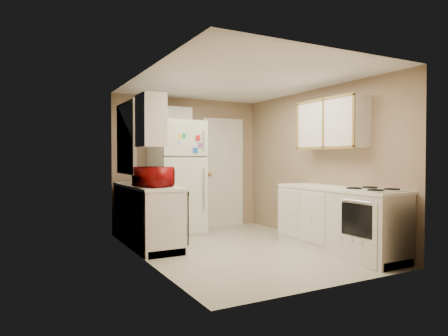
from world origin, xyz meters
name	(u,v)px	position (x,y,z in m)	size (l,w,h in m)	color
floor	(240,249)	(0.00, 0.00, 0.00)	(3.80, 3.80, 0.00)	beige
ceiling	(241,81)	(0.00, 0.00, 2.40)	(3.80, 3.80, 0.00)	white
wall_left	(145,166)	(-1.40, 0.00, 1.20)	(3.80, 3.80, 0.00)	#998064
wall_right	(316,165)	(1.40, 0.00, 1.20)	(3.80, 3.80, 0.00)	#998064
wall_back	(188,164)	(0.00, 1.90, 1.20)	(2.80, 2.80, 0.00)	#998064
wall_front	(336,168)	(0.00, -1.90, 1.20)	(2.80, 2.80, 0.00)	#998064
left_counter	(147,215)	(-1.10, 0.90, 0.45)	(0.60, 1.80, 0.90)	silver
dishwasher	(180,216)	(-0.81, 0.30, 0.49)	(0.03, 0.58, 0.72)	black
sink	(144,187)	(-1.10, 1.05, 0.86)	(0.54, 0.74, 0.16)	gray
microwave	(153,176)	(-1.15, 0.43, 1.05)	(0.28, 0.51, 0.34)	#9A0A0B
soap_bottle	(135,177)	(-1.15, 1.35, 1.00)	(0.08, 0.09, 0.19)	white
window_blinds	(127,138)	(-1.36, 1.05, 1.60)	(0.10, 0.98, 1.08)	silver
upper_cabinet_left	(151,121)	(-1.25, 0.22, 1.80)	(0.30, 0.45, 0.70)	silver
refrigerator	(177,178)	(-0.38, 1.52, 0.97)	(0.80, 0.77, 1.94)	beige
cabinet_over_fridge	(171,119)	(-0.40, 1.75, 2.00)	(0.70, 0.30, 0.40)	silver
interior_door	(223,173)	(0.70, 1.86, 1.02)	(0.86, 0.06, 2.08)	beige
right_counter	(338,220)	(1.10, -0.80, 0.45)	(0.60, 2.00, 0.90)	silver
stove	(372,231)	(1.08, -1.41, 0.40)	(0.53, 0.65, 0.79)	beige
upper_cabinet_right	(332,124)	(1.25, -0.50, 1.80)	(0.30, 1.20, 0.70)	silver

